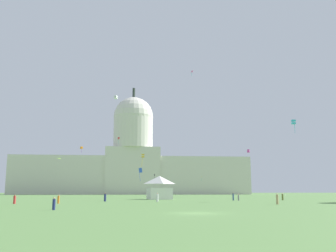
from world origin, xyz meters
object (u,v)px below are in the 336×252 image
(kite_blue_low, at_px, (140,171))
(kite_lime_low, at_px, (60,160))
(person_grey_near_tree_west, at_px, (238,197))
(kite_black_low, at_px, (155,176))
(person_red_mid_right, at_px, (15,200))
(kite_magenta_low, at_px, (248,151))
(capitol_building, at_px, (133,162))
(kite_gold_low, at_px, (143,156))
(kite_orange_mid, at_px, (81,148))
(person_orange_front_center, at_px, (58,199))
(person_navy_front_left, at_px, (54,204))
(person_olive_deep_crowd, at_px, (283,197))
(kite_yellow_low, at_px, (201,177))
(kite_white_mid, at_px, (116,97))
(kite_cyan_low, at_px, (293,122))
(kite_pink_high, at_px, (192,72))
(person_tan_aisle_center, at_px, (277,199))
(person_navy_lawn_far_left, at_px, (105,198))
(event_tent, at_px, (159,188))
(person_white_edge_east, at_px, (157,198))
(person_denim_back_right, at_px, (233,197))
(kite_red_mid, at_px, (119,138))

(kite_blue_low, bearing_deg, kite_lime_low, 5.79)
(person_grey_near_tree_west, xyz_separation_m, kite_black_low, (-11.24, 113.29, 9.12))
(person_red_mid_right, bearing_deg, kite_lime_low, 101.80)
(person_grey_near_tree_west, height_order, kite_magenta_low, kite_magenta_low)
(capitol_building, bearing_deg, kite_gold_low, -89.65)
(kite_black_low, distance_m, kite_orange_mid, 58.63)
(person_orange_front_center, xyz_separation_m, person_navy_front_left, (3.51, -22.25, -0.04))
(person_olive_deep_crowd, distance_m, kite_orange_mid, 85.81)
(person_orange_front_center, distance_m, person_navy_front_left, 22.53)
(person_grey_near_tree_west, xyz_separation_m, person_navy_front_left, (-33.43, -38.63, -0.05))
(kite_blue_low, height_order, kite_yellow_low, kite_yellow_low)
(capitol_building, distance_m, person_olive_deep_crowd, 154.78)
(person_red_mid_right, height_order, kite_white_mid, kite_white_mid)
(person_orange_front_center, bearing_deg, kite_orange_mid, 76.98)
(kite_cyan_low, bearing_deg, person_grey_near_tree_west, -127.70)
(person_grey_near_tree_west, distance_m, kite_magenta_low, 62.00)
(person_navy_front_left, bearing_deg, person_orange_front_center, -35.36)
(kite_pink_high, relative_size, kite_yellow_low, 0.95)
(person_tan_aisle_center, bearing_deg, person_navy_front_left, 60.46)
(capitol_building, bearing_deg, person_navy_lawn_far_left, -92.68)
(kite_magenta_low, relative_size, kite_yellow_low, 0.50)
(person_tan_aisle_center, distance_m, kite_cyan_low, 24.27)
(person_grey_near_tree_west, distance_m, person_olive_deep_crowd, 11.50)
(capitol_building, distance_m, event_tent, 138.14)
(person_navy_front_left, xyz_separation_m, kite_gold_low, (11.88, 45.20, 9.89))
(capitol_building, xyz_separation_m, person_white_edge_east, (3.49, -157.70, -19.70))
(person_denim_back_right, distance_m, kite_red_mid, 128.64)
(kite_yellow_low, bearing_deg, kite_white_mid, -30.13)
(kite_black_low, bearing_deg, person_tan_aisle_center, 91.99)
(person_denim_back_right, relative_size, person_white_edge_east, 1.00)
(kite_pink_high, bearing_deg, person_navy_front_left, -18.65)
(kite_cyan_low, bearing_deg, kite_black_low, -166.05)
(kite_blue_low, bearing_deg, person_red_mid_right, 112.06)
(person_navy_lawn_far_left, xyz_separation_m, kite_blue_low, (8.35, 33.07, 7.24))
(event_tent, relative_size, kite_lime_low, 4.80)
(person_olive_deep_crowd, relative_size, kite_black_low, 0.40)
(person_navy_front_left, distance_m, kite_white_mid, 83.27)
(person_tan_aisle_center, bearing_deg, kite_white_mid, -28.68)
(person_denim_back_right, xyz_separation_m, kite_yellow_low, (16.40, 122.20, 8.94))
(person_orange_front_center, xyz_separation_m, person_tan_aisle_center, (36.28, -7.51, 0.10))
(person_white_edge_east, height_order, kite_orange_mid, kite_orange_mid)
(person_navy_front_left, distance_m, kite_pink_high, 102.47)
(person_denim_back_right, bearing_deg, person_grey_near_tree_west, 104.91)
(capitol_building, xyz_separation_m, person_denim_back_right, (21.70, -150.17, -19.68))
(kite_magenta_low, bearing_deg, kite_blue_low, -124.21)
(person_navy_front_left, bearing_deg, kite_red_mid, -45.27)
(event_tent, bearing_deg, person_white_edge_east, -103.16)
(person_navy_lawn_far_left, xyz_separation_m, kite_orange_mid, (-13.99, 69.17, 18.26))
(kite_magenta_low, distance_m, kite_pink_high, 37.75)
(person_navy_front_left, height_order, kite_magenta_low, kite_magenta_low)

